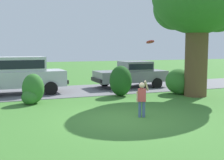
{
  "coord_description": "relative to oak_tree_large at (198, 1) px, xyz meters",
  "views": [
    {
      "loc": [
        -4.06,
        -9.01,
        2.41
      ],
      "look_at": [
        0.31,
        2.03,
        1.1
      ],
      "focal_mm": 48.01,
      "sensor_mm": 36.0,
      "label": 1
    }
  ],
  "objects": [
    {
      "name": "ground_plane",
      "position": [
        -5.28,
        -3.2,
        -4.64
      ],
      "size": [
        80.0,
        80.0,
        0.0
      ],
      "primitive_type": "plane",
      "color": "#3D752D"
    },
    {
      "name": "driveway_strip",
      "position": [
        -5.28,
        3.76,
        -4.63
      ],
      "size": [
        28.0,
        4.4,
        0.02
      ],
      "primitive_type": "cube",
      "color": "slate",
      "rests_on": "ground"
    },
    {
      "name": "oak_tree_large",
      "position": [
        0.0,
        0.0,
        0.0
      ],
      "size": [
        4.64,
        4.43,
        6.79
      ],
      "color": "brown",
      "rests_on": "ground"
    },
    {
      "name": "shrub_centre_left",
      "position": [
        -3.55,
        1.25,
        -3.9
      ],
      "size": [
        1.09,
        1.15,
        1.5
      ],
      "color": "#1E511C",
      "rests_on": "ground"
    },
    {
      "name": "parked_sedan",
      "position": [
        -1.65,
        3.99,
        -3.8
      ],
      "size": [
        4.41,
        2.11,
        1.56
      ],
      "color": "gray",
      "rests_on": "ground"
    },
    {
      "name": "parked_suv",
      "position": [
        -8.13,
        3.7,
        -3.57
      ],
      "size": [
        4.73,
        2.17,
        1.92
      ],
      "color": "silver",
      "rests_on": "ground"
    },
    {
      "name": "frisbee",
      "position": [
        -4.22,
        -2.92,
        -2.05
      ],
      "size": [
        0.28,
        0.27,
        0.12
      ],
      "color": "red"
    },
    {
      "name": "shrub_centre",
      "position": [
        -0.47,
        0.77,
        -4.04
      ],
      "size": [
        1.33,
        1.48,
        1.3
      ],
      "color": "#33702B",
      "rests_on": "ground"
    },
    {
      "name": "shrub_near_tree",
      "position": [
        -7.85,
        0.79,
        -4.07
      ],
      "size": [
        0.99,
        1.03,
        1.28
      ],
      "color": "#33702B",
      "rests_on": "ground"
    },
    {
      "name": "child_thrower",
      "position": [
        -4.65,
        -3.17,
        -3.93
      ],
      "size": [
        0.48,
        0.24,
        1.29
      ],
      "color": "#4C608C",
      "rests_on": "ground"
    }
  ]
}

